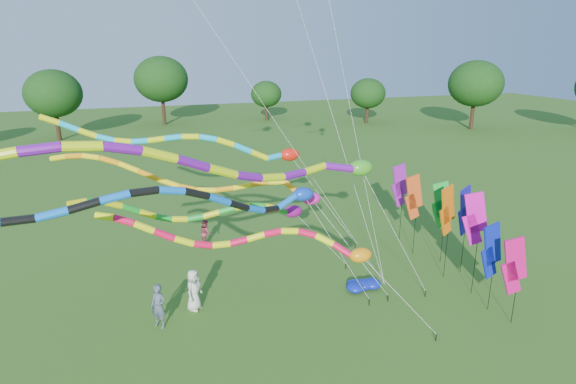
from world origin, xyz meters
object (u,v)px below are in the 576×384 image
object	(u,v)px
person_c	(206,233)
person_b	(158,306)
blue_nylon_heap	(362,283)
tube_kite_orange	(214,183)
tube_kite_red	(270,242)
person_a	(194,290)

from	to	relation	value
person_c	person_b	bearing A→B (deg)	156.07
blue_nylon_heap	person_c	size ratio (longest dim) A/B	0.98
tube_kite_orange	person_b	world-z (taller)	tube_kite_orange
tube_kite_red	blue_nylon_heap	bearing A→B (deg)	45.60
person_c	blue_nylon_heap	bearing A→B (deg)	-141.16
blue_nylon_heap	person_c	distance (m)	9.46
tube_kite_red	tube_kite_orange	distance (m)	4.41
person_b	blue_nylon_heap	bearing A→B (deg)	45.03
person_a	tube_kite_red	bearing A→B (deg)	-106.53
tube_kite_orange	person_a	xyz separation A→B (m)	(-1.21, -0.68, -4.45)
blue_nylon_heap	person_c	bearing A→B (deg)	130.28
blue_nylon_heap	tube_kite_red	bearing A→B (deg)	-151.77
person_b	person_c	xyz separation A→B (m)	(3.14, 7.58, -0.14)
blue_nylon_heap	person_a	distance (m)	7.77
tube_kite_orange	blue_nylon_heap	distance (m)	8.39
blue_nylon_heap	person_a	xyz separation A→B (m)	(-7.72, 0.53, 0.71)
tube_kite_orange	tube_kite_red	bearing A→B (deg)	-51.47
tube_kite_red	person_b	xyz separation A→B (m)	(-3.95, 2.47, -3.22)
person_c	tube_kite_orange	bearing A→B (deg)	174.74
blue_nylon_heap	person_b	distance (m)	9.28
tube_kite_orange	person_c	size ratio (longest dim) A/B	8.39
tube_kite_red	tube_kite_orange	bearing A→B (deg)	123.97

